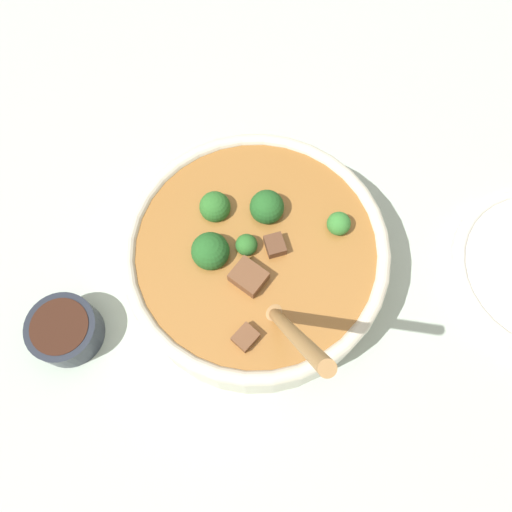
{
  "coord_description": "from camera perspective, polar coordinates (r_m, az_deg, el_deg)",
  "views": [
    {
      "loc": [
        -0.16,
        -0.13,
        0.59
      ],
      "look_at": [
        0.0,
        0.0,
        0.05
      ],
      "focal_mm": 35.0,
      "sensor_mm": 36.0,
      "label": 1
    }
  ],
  "objects": [
    {
      "name": "condiment_bowl",
      "position": [
        0.62,
        -21.02,
        -7.88
      ],
      "size": [
        0.08,
        0.08,
        0.04
      ],
      "color": "#232833",
      "rests_on": "ground_plane"
    },
    {
      "name": "stew_bowl",
      "position": [
        0.58,
        -0.02,
        -0.18
      ],
      "size": [
        0.3,
        0.3,
        0.29
      ],
      "color": "beige",
      "rests_on": "ground_plane"
    },
    {
      "name": "ground_plane",
      "position": [
        0.62,
        -0.0,
        -1.73
      ],
      "size": [
        4.0,
        4.0,
        0.0
      ],
      "primitive_type": "plane",
      "color": "#ADBCAD"
    }
  ]
}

